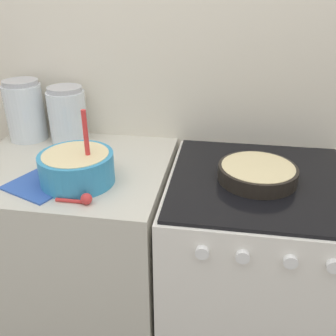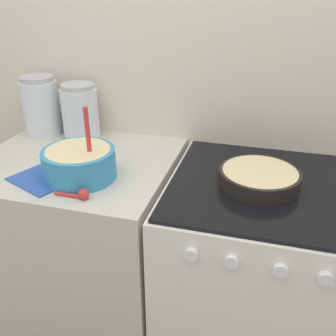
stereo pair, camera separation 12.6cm
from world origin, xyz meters
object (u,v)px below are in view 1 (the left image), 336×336
stove (249,279)px  storage_jar_left (26,114)px  mixing_bowl (77,166)px  baking_pan (257,173)px  storage_jar_middle (68,119)px

stove → storage_jar_left: storage_jar_left is taller
stove → mixing_bowl: mixing_bowl is taller
mixing_bowl → baking_pan: mixing_bowl is taller
mixing_bowl → baking_pan: (0.60, 0.11, -0.03)m
storage_jar_left → storage_jar_middle: (0.19, 0.00, -0.01)m
baking_pan → storage_jar_left: (-0.96, 0.24, 0.08)m
stove → storage_jar_left: size_ratio=3.61×
mixing_bowl → baking_pan: 0.61m
storage_jar_left → baking_pan: bearing=-13.8°
stove → storage_jar_left: 1.16m
mixing_bowl → storage_jar_middle: mixing_bowl is taller
stove → mixing_bowl: (-0.62, -0.12, 0.52)m
mixing_bowl → storage_jar_left: (-0.36, 0.35, 0.05)m
mixing_bowl → storage_jar_middle: 0.39m
baking_pan → storage_jar_middle: storage_jar_middle is taller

